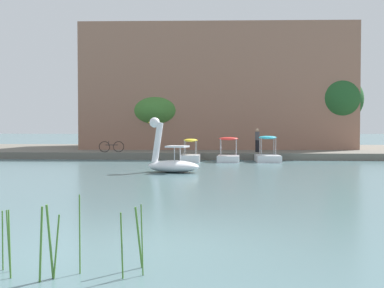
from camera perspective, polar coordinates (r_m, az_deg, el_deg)
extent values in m
plane|color=slate|center=(7.68, -4.30, -12.75)|extent=(668.90, 668.90, 0.00)
cube|color=#6B665B|center=(38.61, 2.71, -0.83)|extent=(142.56, 19.06, 0.47)
ellipsoid|color=white|center=(20.39, -2.45, -2.93)|extent=(2.67, 1.75, 0.56)
cylinder|color=white|center=(20.59, -4.53, 0.20)|extent=(0.63, 0.41, 1.91)
sphere|color=white|center=(20.64, -4.90, 2.82)|extent=(0.57, 0.57, 0.48)
cone|color=yellow|center=(20.71, -5.40, 2.81)|extent=(0.34, 0.32, 0.26)
cube|color=white|center=(20.27, -1.92, -0.33)|extent=(1.08, 1.12, 0.08)
cylinder|color=silver|center=(20.69, -1.55, -1.19)|extent=(0.04, 0.04, 0.65)
cylinder|color=silver|center=(19.88, -2.31, -1.31)|extent=(0.04, 0.04, 0.65)
cube|color=white|center=(27.97, 9.83, -1.85)|extent=(1.52, 2.42, 0.42)
ellipsoid|color=#2DB7D1|center=(27.92, 9.84, 0.85)|extent=(1.13, 1.21, 0.20)
cylinder|color=#B7B7BF|center=(28.36, 8.84, -0.25)|extent=(0.04, 0.04, 1.11)
cylinder|color=#B7B7BF|center=(28.46, 10.62, -0.26)|extent=(0.04, 0.04, 1.11)
cylinder|color=#B7B7BF|center=(27.42, 9.03, -0.32)|extent=(0.04, 0.04, 1.11)
cylinder|color=#B7B7BF|center=(27.52, 10.87, -0.32)|extent=(0.04, 0.04, 1.11)
cube|color=white|center=(27.55, 4.78, -1.91)|extent=(1.45, 2.16, 0.40)
ellipsoid|color=red|center=(27.50, 4.79, 0.70)|extent=(1.27, 1.04, 0.20)
cylinder|color=#B7B7BF|center=(27.93, 3.83, -0.36)|extent=(0.04, 0.04, 1.05)
cylinder|color=#B7B7BF|center=(27.88, 5.82, -0.37)|extent=(0.04, 0.04, 1.05)
cylinder|color=#B7B7BF|center=(27.16, 3.72, -0.42)|extent=(0.04, 0.04, 1.05)
cylinder|color=#B7B7BF|center=(27.11, 5.77, -0.43)|extent=(0.04, 0.04, 1.05)
cube|color=white|center=(27.54, -0.18, -1.85)|extent=(1.20, 2.22, 0.45)
ellipsoid|color=yellow|center=(27.50, -0.18, 0.49)|extent=(0.90, 1.42, 0.20)
cylinder|color=#B7B7BF|center=(28.09, -0.82, -0.41)|extent=(0.04, 0.04, 0.90)
cylinder|color=#B7B7BF|center=(28.05, 0.61, -0.41)|extent=(0.04, 0.04, 0.90)
cylinder|color=#B7B7BF|center=(26.97, -1.01, -0.49)|extent=(0.04, 0.04, 0.90)
cylinder|color=#B7B7BF|center=(26.93, 0.49, -0.49)|extent=(0.04, 0.04, 0.90)
cylinder|color=#4C3823|center=(37.17, 18.43, 2.20)|extent=(0.36, 0.36, 3.70)
ellipsoid|color=#235628|center=(37.26, 18.46, 5.53)|extent=(5.60, 5.67, 3.96)
cylinder|color=brown|center=(36.15, -4.49, 1.46)|extent=(0.52, 0.52, 2.65)
ellipsoid|color=#427A33|center=(36.18, -4.49, 4.23)|extent=(5.90, 6.01, 3.23)
cube|color=black|center=(30.66, 8.51, -0.28)|extent=(0.28, 0.28, 0.83)
cube|color=#4C4C51|center=(30.65, 8.51, 1.05)|extent=(0.31, 0.31, 0.59)
sphere|color=tan|center=(30.65, 8.52, 1.81)|extent=(0.23, 0.23, 0.23)
torus|color=black|center=(30.83, -9.55, -0.35)|extent=(0.74, 0.22, 0.75)
torus|color=black|center=(30.84, -11.34, -0.36)|extent=(0.74, 0.22, 0.75)
cube|color=black|center=(30.83, -10.45, -0.12)|extent=(0.85, 0.25, 0.04)
cylinder|color=black|center=(30.83, -10.81, 0.08)|extent=(0.03, 0.03, 0.32)
cube|color=#996B56|center=(41.04, 3.07, 6.64)|extent=(22.63, 14.81, 10.02)
cylinder|color=#4C7F33|center=(5.99, -6.54, -12.29)|extent=(0.06, 0.09, 0.93)
cylinder|color=#4C7F33|center=(6.03, -18.04, -12.03)|extent=(0.06, 0.15, 0.98)
cylinder|color=#4C7F33|center=(6.27, -6.96, -12.00)|extent=(0.11, 0.08, 0.86)
cylinder|color=#4C7F33|center=(5.97, -19.10, -12.27)|extent=(0.08, 0.06, 0.97)
cylinder|color=#4C7F33|center=(5.86, -9.14, -12.96)|extent=(0.04, 0.05, 0.87)
cylinder|color=#4C7F33|center=(6.63, -23.46, -11.47)|extent=(0.07, 0.11, 0.84)
cylinder|color=#4C7F33|center=(6.59, -22.84, -11.55)|extent=(0.08, 0.05, 0.84)
cylinder|color=#4C7F33|center=(6.11, -17.25, -12.62)|extent=(0.07, 0.11, 0.82)
cylinder|color=#4C7F33|center=(6.32, -22.69, -11.91)|extent=(0.08, 0.10, 0.88)
cylinder|color=#4C7F33|center=(6.18, -14.43, -11.30)|extent=(0.03, 0.06, 1.06)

